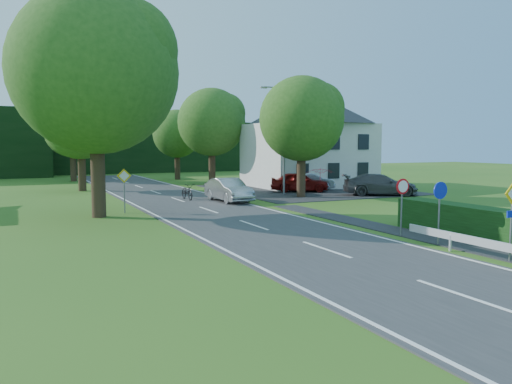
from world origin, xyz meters
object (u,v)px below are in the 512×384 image
motorcycle (187,192)px  parasol (320,180)px  parked_car_grey (380,185)px  moving_car (229,190)px  streetlight (282,135)px  parked_car_red (299,182)px  parked_car_silver_a (308,182)px  parked_car_silver_b (322,179)px

motorcycle → parasol: size_ratio=0.95×
parked_car_grey → parasol: 4.59m
motorcycle → moving_car: bearing=-47.3°
streetlight → moving_car: size_ratio=1.73×
streetlight → motorcycle: size_ratio=3.88×
motorcycle → parked_car_red: size_ratio=0.45×
parked_car_grey → streetlight: bearing=88.3°
moving_car → streetlight: bearing=22.8°
motorcycle → parked_car_grey: (13.77, -3.23, 0.24)m
streetlight → parasol: streetlight is taller
moving_car → parked_car_silver_a: (8.91, 4.59, -0.04)m
parked_car_silver_a → parked_car_grey: parked_car_grey is taller
streetlight → parasol: size_ratio=3.70×
motorcycle → parked_car_silver_a: 11.27m
parked_car_red → parked_car_silver_b: (3.78, 2.57, -0.03)m
moving_car → parasol: 9.12m
streetlight → parked_car_silver_a: 5.54m
parked_car_silver_b → parasol: 4.80m
parked_car_grey → parasol: bearing=66.6°
parked_car_grey → parked_car_silver_a: bearing=53.5°
parasol → parked_car_red: bearing=127.7°
streetlight → moving_car: streetlight is taller
parked_car_silver_a → parked_car_grey: (2.75, -5.59, 0.07)m
parked_car_grey → parked_car_silver_b: (-0.19, 7.50, -0.03)m
motorcycle → parked_car_silver_b: size_ratio=0.38×
moving_car → parked_car_grey: size_ratio=0.85×
parked_car_silver_b → motorcycle: bearing=88.6°
moving_car → parked_car_red: 8.64m
parked_car_red → parasol: bearing=-116.9°
parked_car_red → parked_car_silver_a: 1.39m
parked_car_silver_a → parked_car_silver_b: bearing=-52.8°
parked_car_silver_a → parasol: parasol is taller
moving_car → parked_car_silver_b: 13.19m
parked_car_silver_a → parasol: 2.06m
motorcycle → parked_car_red: (9.80, 1.70, 0.24)m
motorcycle → parasol: 10.88m
parked_car_silver_b → parasol: size_ratio=2.51×
parked_car_silver_a → parked_car_grey: 6.24m
parked_car_red → parked_car_silver_b: bearing=-30.3°
motorcycle → parked_car_red: parked_car_red is taller
parasol → streetlight: bearing=-179.1°
parked_car_silver_a → parked_car_grey: size_ratio=0.80×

